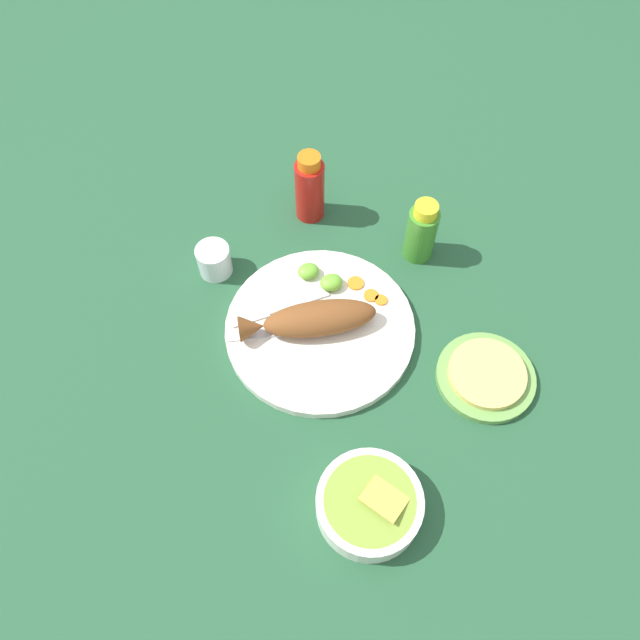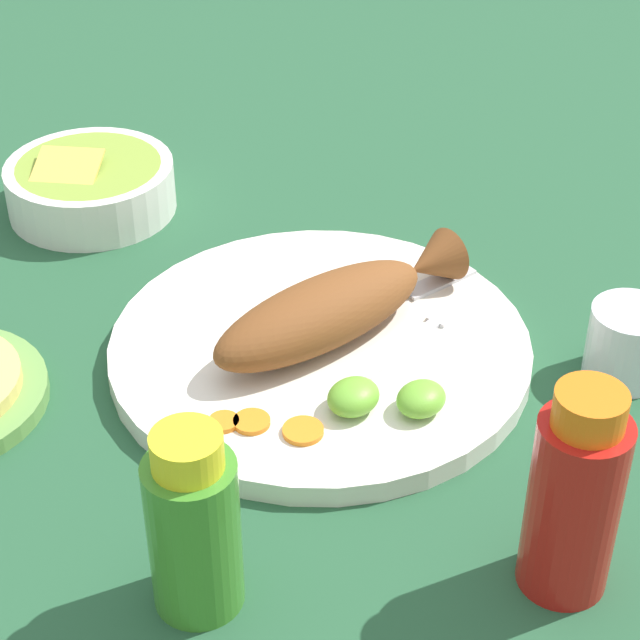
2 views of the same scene
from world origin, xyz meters
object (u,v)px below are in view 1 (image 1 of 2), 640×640
Objects in this scene: salt_cup at (214,261)px; guacamole_bowl at (369,504)px; hot_sauce_bottle_red at (310,188)px; fork_far at (274,311)px; main_plate at (320,328)px; tortilla_plate at (485,377)px; fork_near at (272,333)px; fried_fish at (312,319)px; hot_sauce_bottle_green at (421,232)px.

salt_cup is 0.40× the size of guacamole_bowl.
fork_far is at bearing -123.78° from hot_sauce_bottle_red.
tortilla_plate is at bearing -38.10° from main_plate.
fork_far is (0.02, 0.04, 0.00)m from fork_near.
salt_cup is (-0.06, 0.18, 0.01)m from fork_near.
tortilla_plate is (0.38, -0.38, -0.02)m from salt_cup.
hot_sauce_bottle_red is at bearing 82.20° from fried_fish.
fried_fish is 0.08m from fork_near.
fork_near is 0.30m from hot_sauce_bottle_red.
guacamole_bowl is 0.30m from tortilla_plate.
tortilla_plate is (-0.00, -0.29, -0.06)m from hot_sauce_bottle_green.
main_plate is 2.10× the size of guacamole_bowl.
salt_cup is at bearing 101.56° from guacamole_bowl.
hot_sauce_bottle_red is 0.23m from hot_sauce_bottle_green.
hot_sauce_bottle_red is at bearing -124.87° from fork_far.
hot_sauce_bottle_red is 0.60m from guacamole_bowl.
guacamole_bowl is at bearing 110.97° from fork_near.
fork_far is 0.39m from tortilla_plate.
fried_fish reaches higher than fork_near.
fried_fish reaches higher than tortilla_plate.
hot_sauce_bottle_red reaches higher than fork_far.
fork_far is 0.16m from salt_cup.
fried_fish is 1.61× the size of hot_sauce_bottle_red.
main_plate is 0.26m from hot_sauce_bottle_green.
hot_sauce_bottle_red reaches higher than salt_cup.
salt_cup is at bearing -60.04° from fork_near.
fork_near is (-0.08, 0.01, 0.01)m from main_plate.
fried_fish is 0.31m from tortilla_plate.
fork_far is (-0.07, 0.06, 0.01)m from main_plate.
tortilla_plate is at bearing -90.36° from hot_sauce_bottle_green.
main_plate is 2.00× the size of tortilla_plate.
tortilla_plate is (0.30, -0.24, -0.01)m from fork_far.
guacamole_bowl is (-0.11, -0.59, -0.04)m from hot_sauce_bottle_red.
hot_sauce_bottle_green is (0.16, -0.16, -0.01)m from hot_sauce_bottle_red.
fried_fish is 1.33× the size of fork_far.
hot_sauce_bottle_red is 1.14× the size of hot_sauce_bottle_green.
main_plate is 0.30m from tortilla_plate.
hot_sauce_bottle_green is 0.80× the size of tortilla_plate.
tortilla_plate is at bearing -70.43° from hot_sauce_bottle_red.
salt_cup is at bearing 126.07° from main_plate.
salt_cup is 0.53m from tortilla_plate.
fried_fish reaches higher than main_plate.
fork_near is at bearing 66.77° from fork_far.
fork_near is at bearing -72.67° from salt_cup.
main_plate is 0.32m from guacamole_bowl.
fork_near is 0.99× the size of fork_far.
fried_fish is at bearing 169.47° from main_plate.
fork_near is at bearing 98.35° from guacamole_bowl.
fork_near is (-0.07, 0.01, -0.02)m from fried_fish.
main_plate is at bearing -156.32° from hot_sauce_bottle_green.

